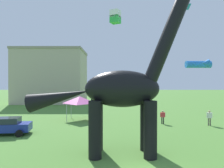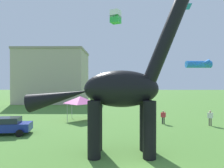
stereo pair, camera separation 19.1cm
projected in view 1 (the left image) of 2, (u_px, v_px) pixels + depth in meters
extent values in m
cylinder|color=black|center=(146.00, 124.00, 14.58)|extent=(0.84, 0.84, 3.63)
cylinder|color=black|center=(150.00, 130.00, 12.98)|extent=(0.84, 0.84, 3.63)
cylinder|color=black|center=(96.00, 124.00, 14.57)|extent=(0.84, 0.84, 3.63)
cylinder|color=black|center=(95.00, 130.00, 12.97)|extent=(0.84, 0.84, 3.63)
ellipsoid|color=black|center=(122.00, 89.00, 13.75)|extent=(4.96, 2.14, 2.44)
cylinder|color=black|center=(170.00, 30.00, 13.73)|extent=(3.57, 0.92, 7.07)
cone|color=black|center=(59.00, 97.00, 13.75)|extent=(4.36, 1.22, 2.07)
cube|color=navy|center=(6.00, 127.00, 18.88)|extent=(4.42, 2.41, 0.72)
cube|color=#232B35|center=(6.00, 121.00, 18.88)|extent=(2.48, 1.90, 0.52)
cylinder|color=black|center=(27.00, 129.00, 19.78)|extent=(0.65, 0.31, 0.62)
cylinder|color=black|center=(18.00, 134.00, 18.00)|extent=(0.65, 0.31, 0.62)
cylinder|color=#6B6056|center=(208.00, 122.00, 22.88)|extent=(0.14, 0.14, 0.83)
cylinder|color=#6B6056|center=(210.00, 122.00, 22.88)|extent=(0.14, 0.14, 0.83)
cube|color=silver|center=(209.00, 115.00, 22.87)|extent=(0.45, 0.28, 0.59)
sphere|color=tan|center=(209.00, 111.00, 22.87)|extent=(0.26, 0.26, 0.26)
cylinder|color=silver|center=(206.00, 115.00, 22.87)|extent=(0.11, 0.11, 0.56)
cylinder|color=silver|center=(211.00, 115.00, 22.87)|extent=(0.11, 0.11, 0.56)
cylinder|color=black|center=(161.00, 120.00, 23.79)|extent=(0.13, 0.13, 0.77)
cylinder|color=black|center=(163.00, 120.00, 23.79)|extent=(0.13, 0.13, 0.77)
cube|color=#D1333D|center=(162.00, 115.00, 23.79)|extent=(0.42, 0.26, 0.54)
sphere|color=tan|center=(162.00, 111.00, 23.79)|extent=(0.24, 0.24, 0.24)
cylinder|color=#D1333D|center=(160.00, 115.00, 23.79)|extent=(0.10, 0.10, 0.52)
cylinder|color=#D1333D|center=(164.00, 115.00, 23.79)|extent=(0.10, 0.10, 0.52)
cylinder|color=#B2B2B7|center=(91.00, 110.00, 27.65)|extent=(0.06, 0.06, 2.10)
cylinder|color=#B2B2B7|center=(88.00, 113.00, 24.95)|extent=(0.06, 0.06, 2.10)
cylinder|color=#B2B2B7|center=(71.00, 110.00, 27.65)|extent=(0.06, 0.06, 2.10)
cylinder|color=#B2B2B7|center=(66.00, 113.00, 24.95)|extent=(0.06, 0.06, 2.10)
pyramid|color=pink|center=(79.00, 100.00, 26.29)|extent=(3.15, 3.15, 0.90)
cube|color=#287AE5|center=(184.00, 7.00, 26.15)|extent=(1.41, 0.99, 0.45)
cylinder|color=#287AE5|center=(198.00, 64.00, 17.89)|extent=(2.20, 0.72, 0.61)
cone|color=#287AE5|center=(204.00, 63.00, 16.70)|extent=(0.57, 0.66, 0.64)
cube|color=white|center=(115.00, 14.00, 21.22)|extent=(1.21, 1.21, 0.73)
cube|color=green|center=(115.00, 20.00, 21.23)|extent=(1.21, 1.21, 0.73)
cube|color=#B7A893|center=(52.00, 77.00, 49.34)|extent=(15.08, 12.01, 11.87)
cube|color=gray|center=(52.00, 51.00, 49.29)|extent=(15.38, 12.25, 0.50)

